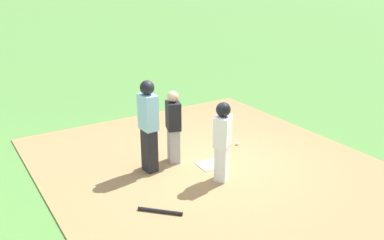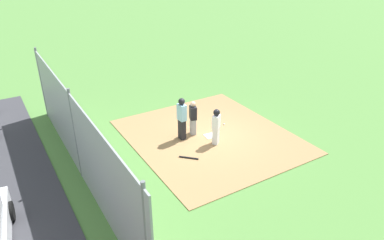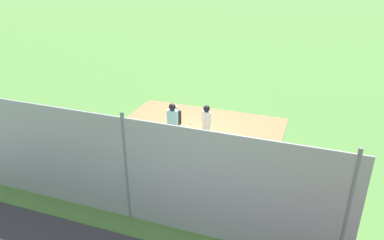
{
  "view_description": "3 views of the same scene",
  "coord_description": "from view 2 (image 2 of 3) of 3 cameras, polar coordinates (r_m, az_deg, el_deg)",
  "views": [
    {
      "loc": [
        6.4,
        -4.4,
        3.84
      ],
      "look_at": [
        -0.54,
        -0.08,
        0.87
      ],
      "focal_mm": 39.27,
      "sensor_mm": 36.0,
      "label": 1
    },
    {
      "loc": [
        11.01,
        -7.61,
        7.51
      ],
      "look_at": [
        -0.38,
        -0.68,
        0.82
      ],
      "focal_mm": 33.4,
      "sensor_mm": 36.0,
      "label": 2
    },
    {
      "loc": [
        4.65,
        -13.08,
        7.07
      ],
      "look_at": [
        -0.04,
        -0.03,
        0.79
      ],
      "focal_mm": 34.46,
      "sensor_mm": 36.0,
      "label": 3
    }
  ],
  "objects": [
    {
      "name": "umpire",
      "position": [
        14.68,
        -1.63,
        0.38
      ],
      "size": [
        0.4,
        0.28,
        1.85
      ],
      "rotation": [
        0.0,
        0.0,
        1.63
      ],
      "color": "black",
      "rests_on": "dirt_infield"
    },
    {
      "name": "ground_plane",
      "position": [
        15.35,
        2.9,
        -2.67
      ],
      "size": [
        140.0,
        140.0,
        0.0
      ],
      "primitive_type": "plane",
      "color": "#51843D"
    },
    {
      "name": "runner",
      "position": [
        14.41,
        3.89,
        -0.75
      ],
      "size": [
        0.44,
        0.46,
        1.54
      ],
      "rotation": [
        0.0,
        0.0,
        3.79
      ],
      "color": "silver",
      "rests_on": "dirt_infield"
    },
    {
      "name": "baseball_bat",
      "position": [
        13.8,
        -0.52,
        -6.04
      ],
      "size": [
        0.58,
        0.59,
        0.06
      ],
      "primitive_type": "cylinder",
      "rotation": [
        0.0,
        1.57,
        0.79
      ],
      "color": "black",
      "rests_on": "dirt_infield"
    },
    {
      "name": "catcher",
      "position": [
        15.14,
        0.16,
        0.4
      ],
      "size": [
        0.44,
        0.37,
        1.52
      ],
      "rotation": [
        0.0,
        0.0,
        1.26
      ],
      "color": "#9E9EA3",
      "rests_on": "dirt_infield"
    },
    {
      "name": "dirt_infield",
      "position": [
        15.34,
        2.9,
        -2.63
      ],
      "size": [
        7.2,
        6.4,
        0.03
      ],
      "primitive_type": "cube",
      "color": "#9E774C",
      "rests_on": "ground_plane"
    },
    {
      "name": "home_plate",
      "position": [
        15.33,
        2.9,
        -2.54
      ],
      "size": [
        0.48,
        0.48,
        0.02
      ],
      "primitive_type": "cube",
      "rotation": [
        0.0,
        0.0,
        -0.09
      ],
      "color": "white",
      "rests_on": "dirt_infield"
    },
    {
      "name": "baseball",
      "position": [
        16.29,
        5.15,
        -0.65
      ],
      "size": [
        0.07,
        0.07,
        0.07
      ],
      "primitive_type": "sphere",
      "color": "white",
      "rests_on": "dirt_infield"
    },
    {
      "name": "backstop_fence",
      "position": [
        12.68,
        -18.03,
        -2.55
      ],
      "size": [
        12.0,
        0.1,
        3.35
      ],
      "color": "#93999E",
      "rests_on": "ground_plane"
    },
    {
      "name": "catcher_mask",
      "position": [
        15.73,
        -1.47,
        -1.51
      ],
      "size": [
        0.24,
        0.2,
        0.12
      ],
      "primitive_type": "ellipsoid",
      "color": "black",
      "rests_on": "dirt_infield"
    }
  ]
}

